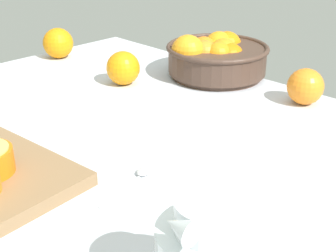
% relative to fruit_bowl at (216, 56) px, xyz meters
% --- Properties ---
extents(ground_plane, '(1.43, 1.06, 0.03)m').
position_rel_fruit_bowl_xyz_m(ground_plane, '(0.22, -0.46, -0.07)').
color(ground_plane, silver).
extents(fruit_bowl, '(0.26, 0.26, 0.11)m').
position_rel_fruit_bowl_xyz_m(fruit_bowl, '(0.00, 0.00, 0.00)').
color(fruit_bowl, '#473328').
rests_on(fruit_bowl, ground_plane).
extents(loose_orange_0, '(0.08, 0.08, 0.08)m').
position_rel_fruit_bowl_xyz_m(loose_orange_0, '(-0.12, -0.21, -0.01)').
color(loose_orange_0, orange).
rests_on(loose_orange_0, ground_plane).
extents(loose_orange_1, '(0.08, 0.08, 0.08)m').
position_rel_fruit_bowl_xyz_m(loose_orange_1, '(0.26, -0.01, -0.01)').
color(loose_orange_1, orange).
rests_on(loose_orange_1, ground_plane).
extents(loose_orange_2, '(0.09, 0.09, 0.09)m').
position_rel_fruit_bowl_xyz_m(loose_orange_2, '(-0.42, -0.20, -0.01)').
color(loose_orange_2, orange).
rests_on(loose_orange_2, ground_plane).
extents(spoon, '(0.05, 0.13, 0.01)m').
position_rel_fruit_bowl_xyz_m(spoon, '(0.25, -0.49, -0.05)').
color(spoon, silver).
rests_on(spoon, ground_plane).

